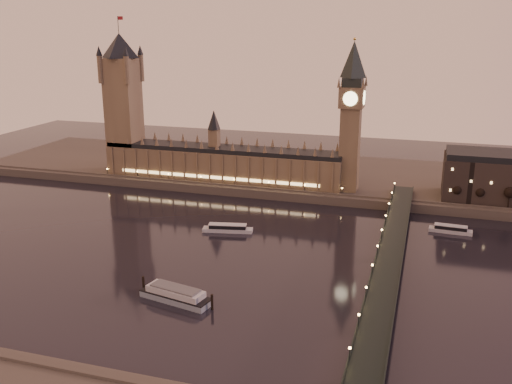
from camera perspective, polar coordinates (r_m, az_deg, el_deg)
ground at (r=310.64m, az=-4.16°, el=-6.02°), size 700.00×700.00×0.00m
far_embankment at (r=453.53m, az=6.93°, el=1.60°), size 560.00×130.00×6.00m
palace_of_westminster at (r=425.56m, az=-3.41°, el=3.30°), size 180.00×26.62×52.00m
victoria_tower at (r=451.78m, az=-13.18°, el=9.35°), size 31.68×31.68×118.00m
big_ben at (r=395.16m, az=9.53°, el=8.31°), size 17.68×17.68×104.00m
westminster_bridge at (r=290.36m, az=13.07°, el=-6.91°), size 13.20×260.00×15.30m
bare_tree_0 at (r=390.49m, az=19.59°, el=0.21°), size 6.31×6.31×12.83m
bare_tree_1 at (r=391.61m, az=21.78°, el=0.02°), size 6.31×6.31×12.83m
bare_tree_2 at (r=393.30m, az=23.96°, el=-0.16°), size 6.31×6.31×12.83m
cruise_boat_a at (r=339.03m, az=-2.85°, el=-3.65°), size 30.26×12.12×4.73m
cruise_boat_b at (r=356.41m, az=18.88°, el=-3.55°), size 24.86×7.44×4.54m
moored_barge at (r=259.97m, az=-8.03°, el=-10.12°), size 38.10×16.15×7.13m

